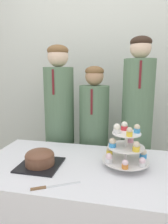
# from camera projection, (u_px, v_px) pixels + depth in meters

# --- Properties ---
(wall_back) EXTENTS (9.00, 0.06, 2.70)m
(wall_back) POSITION_uv_depth(u_px,v_px,m) (102.00, 73.00, 2.28)
(wall_back) COLOR silver
(wall_back) RESTS_ON ground_plane
(table) EXTENTS (1.37, 0.76, 0.74)m
(table) POSITION_uv_depth(u_px,v_px,m) (80.00, 213.00, 1.42)
(table) COLOR white
(table) RESTS_ON ground_plane
(round_cake) EXTENTS (0.27, 0.27, 0.11)m
(round_cake) POSITION_uv_depth(u_px,v_px,m) (40.00, 158.00, 1.33)
(round_cake) COLOR black
(round_cake) RESTS_ON table
(cake_knife) EXTENTS (0.25, 0.15, 0.01)m
(cake_knife) POSITION_uv_depth(u_px,v_px,m) (48.00, 187.00, 1.08)
(cake_knife) COLOR silver
(cake_knife) RESTS_ON table
(cupcake_stand) EXTENTS (0.31, 0.31, 0.29)m
(cupcake_stand) POSITION_uv_depth(u_px,v_px,m) (126.00, 147.00, 1.30)
(cupcake_stand) COLOR silver
(cupcake_stand) RESTS_ON table
(student_0) EXTENTS (0.28, 0.29, 1.60)m
(student_0) POSITION_uv_depth(u_px,v_px,m) (60.00, 132.00, 1.97)
(student_0) COLOR #567556
(student_0) RESTS_ON ground_plane
(student_1) EXTENTS (0.27, 0.28, 1.41)m
(student_1) POSITION_uv_depth(u_px,v_px,m) (93.00, 145.00, 1.92)
(student_1) COLOR #567556
(student_1) RESTS_ON ground_plane
(student_2) EXTENTS (0.27, 0.28, 1.65)m
(student_2) POSITION_uv_depth(u_px,v_px,m) (136.00, 135.00, 1.82)
(student_2) COLOR #567556
(student_2) RESTS_ON ground_plane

